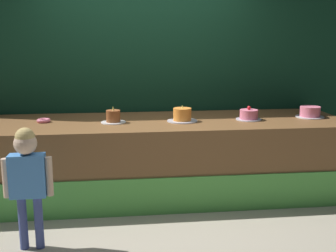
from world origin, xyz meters
TOP-DOWN VIEW (x-y plane):
  - ground_plane at (0.00, 0.00)m, footprint 12.00×12.00m
  - stage_platform at (0.00, 0.57)m, footprint 4.33×1.17m
  - curtain_backdrop at (0.00, 1.25)m, footprint 5.11×0.08m
  - child_figure at (-1.05, -0.56)m, footprint 0.39×0.18m
  - donut at (-1.10, 0.62)m, footprint 0.14×0.14m
  - cake_far_left at (-0.37, 0.51)m, footprint 0.26×0.26m
  - cake_center_left at (0.37, 0.50)m, footprint 0.33×0.33m
  - cake_center_right at (1.10, 0.50)m, footprint 0.28×0.28m
  - cake_far_right at (1.84, 0.57)m, footprint 0.32×0.32m

SIDE VIEW (x-z plane):
  - ground_plane at x=0.00m, z-range 0.00..0.00m
  - stage_platform at x=0.00m, z-range 0.00..0.83m
  - child_figure at x=-1.05m, z-range 0.15..1.17m
  - donut at x=-1.10m, z-range 0.84..0.87m
  - cake_center_right at x=1.10m, z-range 0.81..0.97m
  - cake_far_right at x=1.84m, z-range 0.83..0.95m
  - cake_far_left at x=-0.37m, z-range 0.80..0.99m
  - cake_center_left at x=0.37m, z-range 0.81..0.99m
  - curtain_backdrop at x=0.00m, z-range 0.00..3.17m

